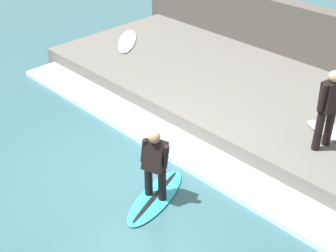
{
  "coord_description": "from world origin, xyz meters",
  "views": [
    {
      "loc": [
        -4.73,
        -5.69,
        5.69
      ],
      "look_at": [
        0.88,
        0.0,
        0.7
      ],
      "focal_mm": 50.0,
      "sensor_mm": 36.0,
      "label": 1
    }
  ],
  "objects_px": {
    "surfboard_riding": "(156,197)",
    "surfer_riding": "(155,162)",
    "surfer_waiting_near": "(329,106)",
    "surfboard_spare": "(127,41)"
  },
  "relations": [
    {
      "from": "surfer_riding",
      "to": "surfer_waiting_near",
      "type": "relative_size",
      "value": 0.85
    },
    {
      "from": "surfboard_riding",
      "to": "surfer_riding",
      "type": "height_order",
      "value": "surfer_riding"
    },
    {
      "from": "surfer_waiting_near",
      "to": "surfer_riding",
      "type": "bearing_deg",
      "value": 153.24
    },
    {
      "from": "surfer_riding",
      "to": "surfboard_spare",
      "type": "bearing_deg",
      "value": 54.02
    },
    {
      "from": "surfer_riding",
      "to": "surfboard_spare",
      "type": "xyz_separation_m",
      "value": [
        3.89,
        5.36,
        -0.36
      ]
    },
    {
      "from": "surfboard_riding",
      "to": "surfboard_spare",
      "type": "xyz_separation_m",
      "value": [
        3.89,
        5.36,
        0.44
      ]
    },
    {
      "from": "surfboard_riding",
      "to": "surfer_waiting_near",
      "type": "distance_m",
      "value": 3.66
    },
    {
      "from": "surfboard_riding",
      "to": "surfer_riding",
      "type": "bearing_deg",
      "value": -63.43
    },
    {
      "from": "surfboard_spare",
      "to": "surfboard_riding",
      "type": "bearing_deg",
      "value": -125.98
    },
    {
      "from": "surfer_riding",
      "to": "surfboard_riding",
      "type": "bearing_deg",
      "value": 116.57
    }
  ]
}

